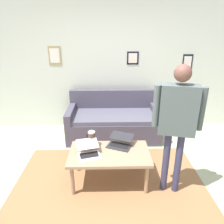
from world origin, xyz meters
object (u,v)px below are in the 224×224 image
Objects in this scene: french_press at (92,139)px; laptop_left at (89,152)px; couch at (113,122)px; coffee_table at (109,156)px; laptop_center at (120,143)px; person_standing at (178,116)px.

laptop_left is at bearing 83.24° from french_press.
laptop_left is at bearing 75.64° from couch.
coffee_table is 0.30m from laptop_left.
french_press is at bearing 0.07° from laptop_center.
couch is at bearing -87.33° from laptop_center.
person_standing is at bearing 166.60° from coffee_table.
laptop_center is at bearing -30.04° from person_standing.
coffee_table is 0.26m from laptop_center.
couch is 4.25× the size of laptop_left.
coffee_table is 2.61× the size of laptop_left.
laptop_left is 0.25× the size of person_standing.
laptop_center is 0.26× the size of person_standing.
person_standing is at bearing 113.92° from couch.
couch reaches higher than laptop_left.
laptop_center is at bearing 92.67° from couch.
person_standing reaches higher than coffee_table.
couch reaches higher than coffee_table.
couch is 1.63× the size of coffee_table.
laptop_center is at bearing -179.93° from french_press.
french_press is (0.25, -0.19, 0.17)m from coffee_table.
person_standing is (-0.71, 1.61, 0.78)m from couch.
laptop_center is 0.95m from person_standing.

